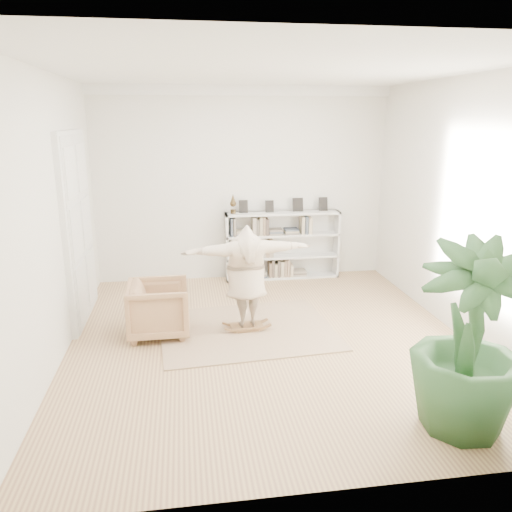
{
  "coord_description": "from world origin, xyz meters",
  "views": [
    {
      "loc": [
        -1.11,
        -6.38,
        3.01
      ],
      "look_at": [
        -0.12,
        0.4,
        1.13
      ],
      "focal_mm": 35.0,
      "sensor_mm": 36.0,
      "label": 1
    }
  ],
  "objects": [
    {
      "name": "floor",
      "position": [
        0.0,
        0.0,
        0.0
      ],
      "size": [
        6.0,
        6.0,
        0.0
      ],
      "primitive_type": "plane",
      "color": "#90684A",
      "rests_on": "ground"
    },
    {
      "name": "room_shell",
      "position": [
        0.0,
        2.94,
        3.51
      ],
      "size": [
        6.0,
        6.0,
        6.0
      ],
      "color": "silver",
      "rests_on": "floor"
    },
    {
      "name": "doors",
      "position": [
        -2.7,
        1.3,
        1.4
      ],
      "size": [
        0.09,
        1.78,
        2.92
      ],
      "color": "white",
      "rests_on": "floor"
    },
    {
      "name": "bookshelf",
      "position": [
        0.74,
        2.82,
        0.64
      ],
      "size": [
        2.2,
        0.35,
        1.64
      ],
      "color": "silver",
      "rests_on": "floor"
    },
    {
      "name": "armchair",
      "position": [
        -1.52,
        0.42,
        0.39
      ],
      "size": [
        0.88,
        0.86,
        0.79
      ],
      "primitive_type": "imported",
      "rotation": [
        0.0,
        0.0,
        1.59
      ],
      "color": "tan",
      "rests_on": "floor"
    },
    {
      "name": "rug",
      "position": [
        -0.26,
        0.37,
        0.01
      ],
      "size": [
        2.65,
        2.19,
        0.02
      ],
      "primitive_type": "cube",
      "rotation": [
        0.0,
        0.0,
        0.08
      ],
      "color": "tan",
      "rests_on": "floor"
    },
    {
      "name": "rocker_board",
      "position": [
        -0.26,
        0.37,
        0.07
      ],
      "size": [
        0.49,
        0.32,
        0.1
      ],
      "rotation": [
        0.0,
        0.0,
        0.08
      ],
      "color": "brown",
      "rests_on": "rug"
    },
    {
      "name": "person",
      "position": [
        -0.26,
        0.37,
        0.87
      ],
      "size": [
        1.88,
        0.64,
        1.5
      ],
      "primitive_type": "imported",
      "rotation": [
        0.0,
        0.0,
        3.22
      ],
      "color": "#C8B196",
      "rests_on": "rocker_board"
    },
    {
      "name": "houseplant",
      "position": [
        1.56,
        -2.31,
        0.97
      ],
      "size": [
        1.4,
        1.4,
        1.93
      ],
      "primitive_type": "imported",
      "rotation": [
        0.0,
        0.0,
        -0.36
      ],
      "color": "#2A5329",
      "rests_on": "floor"
    }
  ]
}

